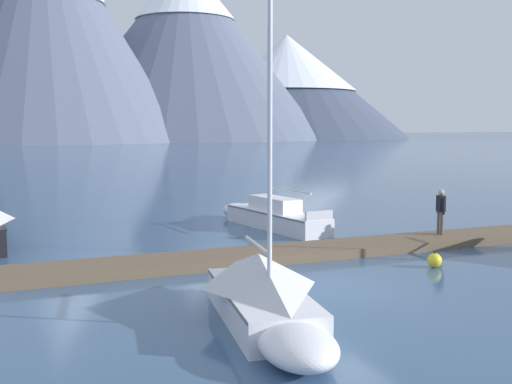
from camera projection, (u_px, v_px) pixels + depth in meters
ground_plane at (337, 287)px, 16.97m from camera, size 700.00×700.00×0.00m
mountain_shoulder_ridge at (44, 19)px, 173.59m from camera, size 78.71×78.71×65.13m
mountain_east_summit at (186, 47)px, 204.74m from camera, size 91.53×91.53×58.15m
mountain_rear_spur at (287, 83)px, 229.87m from camera, size 89.16×89.16×37.36m
dock at (278, 254)px, 20.66m from camera, size 24.09×2.77×0.30m
sailboat_second_berth at (265, 295)px, 13.62m from camera, size 2.43×6.14×7.86m
sailboat_mid_dock_port at (270, 215)px, 27.07m from camera, size 2.50×7.51×8.43m
person_on_dock at (441, 209)px, 23.41m from camera, size 0.30×0.58×1.69m
mooring_buoy_channel_marker at (435, 260)px, 19.31m from camera, size 0.45×0.45×0.53m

